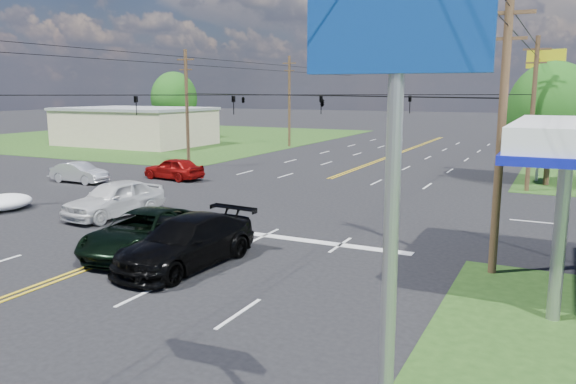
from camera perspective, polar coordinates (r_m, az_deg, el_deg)
The scene contains 21 objects.
ground at distance 33.08m, azimuth -1.03°, elevation -0.61°, with size 280.00×280.00×0.00m, color black.
grass_nw at distance 78.96m, azimuth -13.10°, elevation 5.48°, with size 46.00×48.00×0.03m, color #1F4014.
stop_bar at distance 23.93m, azimuth 0.84°, elevation -4.86°, with size 10.00×0.50×0.02m, color silver.
retail_nw at distance 67.99m, azimuth -15.23°, elevation 6.35°, with size 16.00×11.00×4.00m, color #C0B290.
pole_se at distance 20.00m, azimuth 20.85°, elevation 5.78°, with size 1.60×0.28×9.50m.
pole_nw at distance 47.06m, azimuth -10.23°, elevation 8.50°, with size 1.60×0.28×9.50m.
pole_ne at distance 37.94m, azimuth 23.58°, elevation 7.42°, with size 1.60×0.28×9.50m.
pole_left_far at distance 63.35m, azimuth 0.13°, elevation 9.31°, with size 1.60×0.28×10.00m.
pole_right_far at distance 56.91m, azimuth 24.62°, elevation 8.28°, with size 1.60×0.28×10.00m.
span_wire_signals at distance 32.49m, azimuth -1.06°, elevation 9.83°, with size 26.00×18.00×1.13m.
power_lines at distance 30.81m, azimuth -2.84°, elevation 14.64°, with size 26.04×100.00×0.64m.
tree_right_a at distance 40.90m, azimuth 25.21°, elevation 7.38°, with size 5.70×5.70×8.18m.
tree_far_l at distance 76.85m, azimuth -11.50°, elevation 9.30°, with size 6.08×6.08×8.72m.
pickup_dkgreen at distance 22.56m, azimuth -14.47°, elevation -3.97°, with size 2.75×5.96×1.66m, color black.
suv_black at distance 20.57m, azimuth -10.25°, elevation -5.02°, with size 2.47×6.08×1.77m, color black.
pickup_white at distance 29.39m, azimuth -17.21°, elevation -0.64°, with size 2.17×5.39×1.84m, color silver.
sedan_silver at distance 41.04m, azimuth -20.43°, elevation 1.86°, with size 1.48×4.24×1.40m, color silver.
sedan_red at distance 40.69m, azimuth -11.54°, elevation 2.36°, with size 1.85×4.61×1.57m, color maroon.
polesign_se at distance 7.13m, azimuth 10.82°, elevation 7.76°, with size 2.25×0.43×7.62m.
polesign_ne at distance 42.43m, azimuth 24.60°, elevation 10.52°, with size 2.46×0.76×8.96m.
snowpile_b at distance 33.40m, azimuth -26.82°, elevation -1.63°, with size 2.39×2.94×0.83m, color white.
Camera 1 is at (14.91, -16.86, 6.26)m, focal length 35.00 mm.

